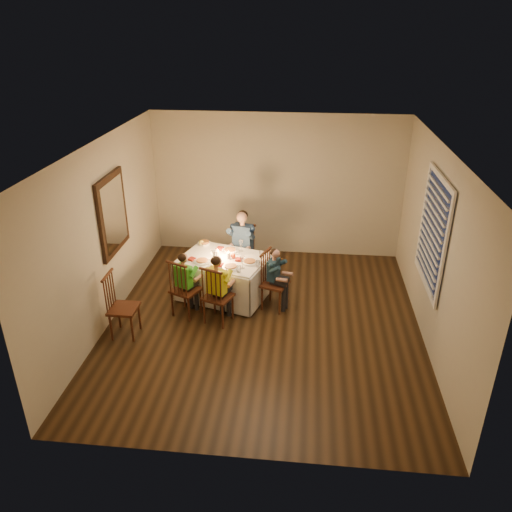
# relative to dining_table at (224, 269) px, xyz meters

# --- Properties ---
(ground) EXTENTS (5.00, 5.00, 0.00)m
(ground) POSITION_rel_dining_table_xyz_m (0.70, -0.72, -0.49)
(ground) COLOR black
(ground) RESTS_ON ground
(wall_left) EXTENTS (0.02, 5.00, 2.60)m
(wall_left) POSITION_rel_dining_table_xyz_m (-1.55, -0.72, 0.81)
(wall_left) COLOR #B9B09E
(wall_left) RESTS_ON ground
(wall_right) EXTENTS (0.02, 5.00, 2.60)m
(wall_right) POSITION_rel_dining_table_xyz_m (2.95, -0.72, 0.81)
(wall_right) COLOR #B9B09E
(wall_right) RESTS_ON ground
(wall_back) EXTENTS (4.50, 0.02, 2.60)m
(wall_back) POSITION_rel_dining_table_xyz_m (0.70, 1.78, 0.81)
(wall_back) COLOR #B9B09E
(wall_back) RESTS_ON ground
(ceiling) EXTENTS (5.00, 5.00, 0.00)m
(ceiling) POSITION_rel_dining_table_xyz_m (0.70, -0.72, 2.11)
(ceiling) COLOR white
(ceiling) RESTS_ON wall_back
(dining_table) EXTENTS (1.53, 1.29, 0.65)m
(dining_table) POSITION_rel_dining_table_xyz_m (0.00, 0.00, 0.00)
(dining_table) COLOR white
(dining_table) RESTS_ON ground
(chair_adult) EXTENTS (0.46, 0.45, 0.93)m
(chair_adult) POSITION_rel_dining_table_xyz_m (0.20, 0.69, -0.49)
(chair_adult) COLOR #3C1810
(chair_adult) RESTS_ON ground
(chair_near_left) EXTENTS (0.50, 0.49, 0.93)m
(chair_near_left) POSITION_rel_dining_table_xyz_m (-0.47, -0.60, -0.49)
(chair_near_left) COLOR #3C1810
(chair_near_left) RESTS_ON ground
(chair_near_right) EXTENTS (0.49, 0.48, 0.93)m
(chair_near_right) POSITION_rel_dining_table_xyz_m (0.04, -0.74, -0.49)
(chair_near_right) COLOR #3C1810
(chair_near_right) RESTS_ON ground
(chair_end) EXTENTS (0.47, 0.48, 0.93)m
(chair_end) POSITION_rel_dining_table_xyz_m (0.83, -0.26, -0.49)
(chair_end) COLOR #3C1810
(chair_end) RESTS_ON ground
(chair_extra) EXTENTS (0.37, 0.39, 0.95)m
(chair_extra) POSITION_rel_dining_table_xyz_m (-1.20, -1.21, -0.49)
(chair_extra) COLOR #3C1810
(chair_extra) RESTS_ON ground
(adult) EXTENTS (0.51, 0.49, 1.20)m
(adult) POSITION_rel_dining_table_xyz_m (0.20, 0.69, -0.49)
(adult) COLOR navy
(adult) RESTS_ON ground
(child_green) EXTENTS (0.41, 0.40, 1.01)m
(child_green) POSITION_rel_dining_table_xyz_m (-0.47, -0.60, -0.49)
(child_green) COLOR green
(child_green) RESTS_ON ground
(child_yellow) EXTENTS (0.44, 0.43, 1.07)m
(child_yellow) POSITION_rel_dining_table_xyz_m (0.04, -0.74, -0.49)
(child_yellow) COLOR yellow
(child_yellow) RESTS_ON ground
(child_teal) EXTENTS (0.37, 0.38, 0.99)m
(child_teal) POSITION_rel_dining_table_xyz_m (0.83, -0.26, -0.49)
(child_teal) COLOR #1B3444
(child_teal) RESTS_ON ground
(setting_adult) EXTENTS (0.32, 0.32, 0.02)m
(setting_adult) POSITION_rel_dining_table_xyz_m (0.07, 0.25, 0.21)
(setting_adult) COLOR white
(setting_adult) RESTS_ON dining_table
(setting_green) EXTENTS (0.32, 0.32, 0.02)m
(setting_green) POSITION_rel_dining_table_xyz_m (-0.30, -0.18, 0.21)
(setting_green) COLOR white
(setting_green) RESTS_ON dining_table
(setting_yellow) EXTENTS (0.32, 0.32, 0.02)m
(setting_yellow) POSITION_rel_dining_table_xyz_m (0.17, -0.33, 0.21)
(setting_yellow) COLOR white
(setting_yellow) RESTS_ON dining_table
(setting_teal) EXTENTS (0.32, 0.32, 0.02)m
(setting_teal) POSITION_rel_dining_table_xyz_m (0.43, -0.13, 0.21)
(setting_teal) COLOR white
(setting_teal) RESTS_ON dining_table
(candle_left) EXTENTS (0.06, 0.06, 0.10)m
(candle_left) POSITION_rel_dining_table_xyz_m (-0.10, 0.03, 0.25)
(candle_left) COLOR silver
(candle_left) RESTS_ON dining_table
(candle_right) EXTENTS (0.06, 0.06, 0.10)m
(candle_right) POSITION_rel_dining_table_xyz_m (0.09, -0.03, 0.25)
(candle_right) COLOR silver
(candle_right) RESTS_ON dining_table
(squash) EXTENTS (0.09, 0.09, 0.09)m
(squash) POSITION_rel_dining_table_xyz_m (-0.43, 0.41, 0.24)
(squash) COLOR yellow
(squash) RESTS_ON dining_table
(orange_fruit) EXTENTS (0.08, 0.08, 0.08)m
(orange_fruit) POSITION_rel_dining_table_xyz_m (0.15, 0.00, 0.24)
(orange_fruit) COLOR #FF5415
(orange_fruit) RESTS_ON dining_table
(serving_bowl) EXTENTS (0.28, 0.28, 0.05)m
(serving_bowl) POSITION_rel_dining_table_xyz_m (-0.39, 0.44, 0.22)
(serving_bowl) COLOR white
(serving_bowl) RESTS_ON dining_table
(wall_mirror) EXTENTS (0.06, 0.95, 1.15)m
(wall_mirror) POSITION_rel_dining_table_xyz_m (-1.52, -0.42, 1.01)
(wall_mirror) COLOR black
(wall_mirror) RESTS_ON wall_left
(window_blinds) EXTENTS (0.07, 1.34, 1.54)m
(window_blinds) POSITION_rel_dining_table_xyz_m (2.91, -0.62, 1.01)
(window_blinds) COLOR #0C1733
(window_blinds) RESTS_ON wall_right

